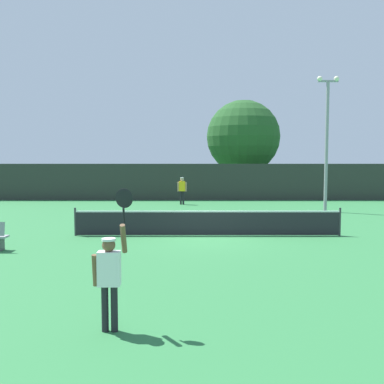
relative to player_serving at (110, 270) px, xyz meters
The scene contains 11 objects.
ground_plane 9.54m from the player_serving, 77.87° to the left, with size 120.00×120.00×0.00m, color #2D723D.
tennis_net 9.50m from the player_serving, 77.87° to the left, with size 10.16×0.08×1.07m.
perimeter_fence 23.43m from the player_serving, 85.12° to the left, with size 35.47×0.12×2.54m, color #2D332D.
player_serving is the anchor object (origin of this frame).
player_receiving 20.48m from the player_serving, 87.85° to the left, with size 0.57×0.25×1.71m.
tennis_ball 9.98m from the player_serving, 87.07° to the left, with size 0.07×0.07×0.07m, color #CCE033.
light_pole 19.14m from the player_serving, 62.47° to the left, with size 1.18×0.28×7.34m.
large_tree 28.34m from the player_serving, 78.85° to the left, with size 5.75×5.75×7.47m.
parked_car_near 31.54m from the player_serving, 100.07° to the left, with size 1.92×4.20×1.69m.
parked_car_mid 29.98m from the player_serving, 91.13° to the left, with size 2.07×4.27×1.69m.
parked_car_far 31.04m from the player_serving, 73.81° to the left, with size 1.92×4.20×1.69m.
Camera 1 is at (-0.59, -16.65, 2.98)m, focal length 41.31 mm.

